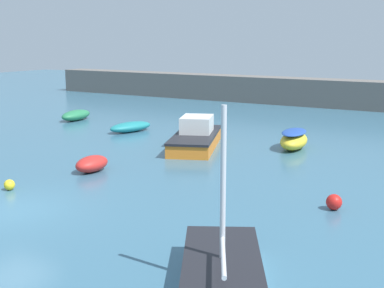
{
  "coord_description": "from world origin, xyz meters",
  "views": [
    {
      "loc": [
        14.38,
        -11.94,
        5.88
      ],
      "look_at": [
        1.14,
        10.31,
        0.69
      ],
      "focal_mm": 50.0,
      "sensor_mm": 36.0,
      "label": 1
    }
  ],
  "objects_px": {
    "sailboat_short_mast": "(222,271)",
    "rowboat_with_red_cover": "(294,139)",
    "rowboat_white_midwater": "(131,127)",
    "mooring_buoy_yellow": "(9,185)",
    "mooring_buoy_red": "(334,202)",
    "fishing_dinghy_green": "(92,164)",
    "motorboat_with_cabin": "(196,137)",
    "open_tender_yellow": "(76,115)"
  },
  "relations": [
    {
      "from": "mooring_buoy_yellow",
      "to": "rowboat_with_red_cover",
      "type": "bearing_deg",
      "value": 62.79
    },
    {
      "from": "rowboat_white_midwater",
      "to": "rowboat_with_red_cover",
      "type": "xyz_separation_m",
      "value": [
        10.74,
        0.23,
        0.21
      ]
    },
    {
      "from": "motorboat_with_cabin",
      "to": "mooring_buoy_red",
      "type": "relative_size",
      "value": 11.75
    },
    {
      "from": "fishing_dinghy_green",
      "to": "rowboat_with_red_cover",
      "type": "distance_m",
      "value": 11.07
    },
    {
      "from": "fishing_dinghy_green",
      "to": "mooring_buoy_yellow",
      "type": "height_order",
      "value": "fishing_dinghy_green"
    },
    {
      "from": "motorboat_with_cabin",
      "to": "open_tender_yellow",
      "type": "bearing_deg",
      "value": -129.32
    },
    {
      "from": "sailboat_short_mast",
      "to": "mooring_buoy_yellow",
      "type": "bearing_deg",
      "value": 45.97
    },
    {
      "from": "rowboat_white_midwater",
      "to": "mooring_buoy_red",
      "type": "relative_size",
      "value": 5.96
    },
    {
      "from": "mooring_buoy_yellow",
      "to": "sailboat_short_mast",
      "type": "bearing_deg",
      "value": -15.57
    },
    {
      "from": "fishing_dinghy_green",
      "to": "mooring_buoy_red",
      "type": "height_order",
      "value": "fishing_dinghy_green"
    },
    {
      "from": "sailboat_short_mast",
      "to": "mooring_buoy_yellow",
      "type": "relative_size",
      "value": 10.85
    },
    {
      "from": "fishing_dinghy_green",
      "to": "mooring_buoy_red",
      "type": "bearing_deg",
      "value": 88.63
    },
    {
      "from": "rowboat_white_midwater",
      "to": "sailboat_short_mast",
      "type": "xyz_separation_m",
      "value": [
        14.91,
        -16.04,
        0.09
      ]
    },
    {
      "from": "rowboat_with_red_cover",
      "to": "mooring_buoy_red",
      "type": "bearing_deg",
      "value": 18.83
    },
    {
      "from": "open_tender_yellow",
      "to": "mooring_buoy_red",
      "type": "distance_m",
      "value": 24.33
    },
    {
      "from": "open_tender_yellow",
      "to": "rowboat_white_midwater",
      "type": "relative_size",
      "value": 0.93
    },
    {
      "from": "rowboat_white_midwater",
      "to": "sailboat_short_mast",
      "type": "relative_size",
      "value": 0.72
    },
    {
      "from": "rowboat_with_red_cover",
      "to": "mooring_buoy_yellow",
      "type": "xyz_separation_m",
      "value": [
        -6.79,
        -13.21,
        -0.31
      ]
    },
    {
      "from": "mooring_buoy_yellow",
      "to": "motorboat_with_cabin",
      "type": "bearing_deg",
      "value": 79.38
    },
    {
      "from": "mooring_buoy_yellow",
      "to": "fishing_dinghy_green",
      "type": "bearing_deg",
      "value": 78.41
    },
    {
      "from": "sailboat_short_mast",
      "to": "rowboat_with_red_cover",
      "type": "distance_m",
      "value": 16.8
    },
    {
      "from": "fishing_dinghy_green",
      "to": "motorboat_with_cabin",
      "type": "height_order",
      "value": "motorboat_with_cabin"
    },
    {
      "from": "rowboat_white_midwater",
      "to": "rowboat_with_red_cover",
      "type": "relative_size",
      "value": 1.06
    },
    {
      "from": "motorboat_with_cabin",
      "to": "rowboat_with_red_cover",
      "type": "relative_size",
      "value": 2.08
    },
    {
      "from": "mooring_buoy_yellow",
      "to": "mooring_buoy_red",
      "type": "distance_m",
      "value": 12.3
    },
    {
      "from": "rowboat_with_red_cover",
      "to": "fishing_dinghy_green",
      "type": "bearing_deg",
      "value": -41.73
    },
    {
      "from": "rowboat_white_midwater",
      "to": "sailboat_short_mast",
      "type": "height_order",
      "value": "sailboat_short_mast"
    },
    {
      "from": "open_tender_yellow",
      "to": "mooring_buoy_yellow",
      "type": "xyz_separation_m",
      "value": [
        10.23,
        -14.81,
        -0.15
      ]
    },
    {
      "from": "sailboat_short_mast",
      "to": "motorboat_with_cabin",
      "type": "xyz_separation_m",
      "value": [
        -8.91,
        14.0,
        0.18
      ]
    },
    {
      "from": "open_tender_yellow",
      "to": "rowboat_with_red_cover",
      "type": "xyz_separation_m",
      "value": [
        17.02,
        -1.59,
        0.15
      ]
    },
    {
      "from": "rowboat_white_midwater",
      "to": "mooring_buoy_yellow",
      "type": "height_order",
      "value": "rowboat_white_midwater"
    },
    {
      "from": "rowboat_white_midwater",
      "to": "motorboat_with_cabin",
      "type": "height_order",
      "value": "motorboat_with_cabin"
    },
    {
      "from": "mooring_buoy_yellow",
      "to": "mooring_buoy_red",
      "type": "bearing_deg",
      "value": 19.36
    },
    {
      "from": "open_tender_yellow",
      "to": "mooring_buoy_red",
      "type": "xyz_separation_m",
      "value": [
        21.83,
        -10.73,
        -0.09
      ]
    },
    {
      "from": "mooring_buoy_red",
      "to": "open_tender_yellow",
      "type": "bearing_deg",
      "value": 153.83
    },
    {
      "from": "motorboat_with_cabin",
      "to": "rowboat_white_midwater",
      "type": "bearing_deg",
      "value": -130.67
    },
    {
      "from": "open_tender_yellow",
      "to": "rowboat_white_midwater",
      "type": "distance_m",
      "value": 6.54
    },
    {
      "from": "open_tender_yellow",
      "to": "motorboat_with_cabin",
      "type": "height_order",
      "value": "motorboat_with_cabin"
    },
    {
      "from": "mooring_buoy_yellow",
      "to": "mooring_buoy_red",
      "type": "xyz_separation_m",
      "value": [
        11.61,
        4.08,
        0.06
      ]
    },
    {
      "from": "mooring_buoy_yellow",
      "to": "mooring_buoy_red",
      "type": "height_order",
      "value": "mooring_buoy_red"
    },
    {
      "from": "sailboat_short_mast",
      "to": "rowboat_with_red_cover",
      "type": "bearing_deg",
      "value": -14.08
    },
    {
      "from": "rowboat_with_red_cover",
      "to": "mooring_buoy_red",
      "type": "xyz_separation_m",
      "value": [
        4.81,
        -9.14,
        -0.24
      ]
    }
  ]
}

